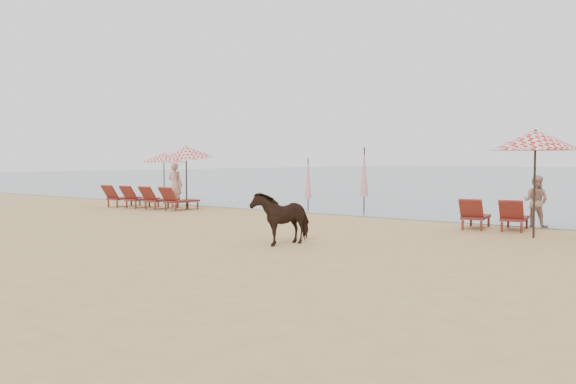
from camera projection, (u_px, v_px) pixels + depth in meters
name	position (u px, v px, depth m)	size (l,w,h in m)	color
ground	(148.00, 251.00, 14.18)	(120.00, 120.00, 0.00)	tan
lounger_cluster_left	(148.00, 198.00, 26.13)	(4.11, 1.98, 0.63)	#5C1816
lounger_cluster_right	(494.00, 215.00, 18.24)	(2.00, 1.95, 0.61)	#5C1816
umbrella_open_left_a	(164.00, 158.00, 29.07)	(2.03, 2.03, 2.31)	black
umbrella_open_left_b	(186.00, 152.00, 25.67)	(2.07, 2.11, 2.64)	black
umbrella_open_right	(535.00, 140.00, 16.36)	(2.28, 2.28, 2.78)	black
umbrella_closed_left	(308.00, 179.00, 24.65)	(0.25, 0.25, 2.05)	black
umbrella_closed_right	(364.00, 172.00, 24.30)	(0.30, 0.30, 2.48)	black
cow	(282.00, 217.00, 15.31)	(0.68, 1.50, 1.27)	black
beachgoer_left	(175.00, 185.00, 26.96)	(0.68, 0.45, 1.88)	tan
beachgoer_right_a	(536.00, 201.00, 19.03)	(0.75, 0.59, 1.55)	tan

